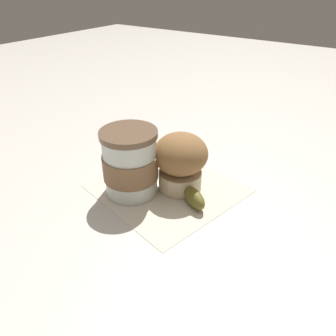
# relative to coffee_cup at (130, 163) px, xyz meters

# --- Properties ---
(ground_plane) EXTENTS (3.00, 3.00, 0.00)m
(ground_plane) POSITION_rel_coffee_cup_xyz_m (0.04, -0.05, -0.06)
(ground_plane) COLOR beige
(paper_napkin) EXTENTS (0.27, 0.27, 0.00)m
(paper_napkin) POSITION_rel_coffee_cup_xyz_m (0.04, -0.05, -0.06)
(paper_napkin) COLOR beige
(paper_napkin) RESTS_ON ground_plane
(coffee_cup) EXTENTS (0.10, 0.10, 0.12)m
(coffee_cup) POSITION_rel_coffee_cup_xyz_m (0.00, 0.00, 0.00)
(coffee_cup) COLOR silver
(coffee_cup) RESTS_ON paper_napkin
(muffin) EXTENTS (0.10, 0.10, 0.11)m
(muffin) POSITION_rel_coffee_cup_xyz_m (0.06, -0.07, 0.00)
(muffin) COLOR beige
(muffin) RESTS_ON paper_napkin
(banana) EXTENTS (0.13, 0.13, 0.03)m
(banana) POSITION_rel_coffee_cup_xyz_m (0.06, -0.07, -0.04)
(banana) COLOR #D6CC4C
(banana) RESTS_ON paper_napkin
(sugar_packet) EXTENTS (0.06, 0.05, 0.01)m
(sugar_packet) POSITION_rel_coffee_cup_xyz_m (0.15, 0.10, -0.06)
(sugar_packet) COLOR pink
(sugar_packet) RESTS_ON ground_plane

